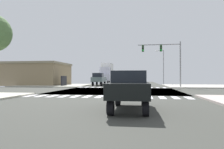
{
  "coord_description": "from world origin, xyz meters",
  "views": [
    {
      "loc": [
        2.46,
        -23.04,
        1.59
      ],
      "look_at": [
        -1.64,
        6.74,
        1.99
      ],
      "focal_mm": 31.55,
      "sensor_mm": 36.0,
      "label": 1
    }
  ],
  "objects_px": {
    "street_lamp": "(162,64)",
    "suv_trailing_1": "(111,78)",
    "bank_building": "(30,74)",
    "sedan_middle_4": "(114,79)",
    "pickup_nearside_1": "(99,79)",
    "traffic_signal_mast": "(164,54)",
    "box_truck_leading_1": "(107,73)",
    "sedan_crossing_2": "(130,87)"
  },
  "relations": [
    {
      "from": "street_lamp",
      "to": "bank_building",
      "type": "xyz_separation_m",
      "value": [
        -26.53,
        -7.09,
        -2.3
      ]
    },
    {
      "from": "bank_building",
      "to": "sedan_crossing_2",
      "type": "xyz_separation_m",
      "value": [
        21.06,
        -26.99,
        -1.1
      ]
    },
    {
      "from": "street_lamp",
      "to": "sedan_crossing_2",
      "type": "bearing_deg",
      "value": -99.12
    },
    {
      "from": "street_lamp",
      "to": "sedan_crossing_2",
      "type": "relative_size",
      "value": 1.74
    },
    {
      "from": "sedan_crossing_2",
      "to": "suv_trailing_1",
      "type": "xyz_separation_m",
      "value": [
        -7.0,
        43.01,
        0.28
      ]
    },
    {
      "from": "traffic_signal_mast",
      "to": "box_truck_leading_1",
      "type": "distance_m",
      "value": 18.61
    },
    {
      "from": "traffic_signal_mast",
      "to": "pickup_nearside_1",
      "type": "xyz_separation_m",
      "value": [
        -11.24,
        5.4,
        -3.85
      ]
    },
    {
      "from": "street_lamp",
      "to": "suv_trailing_1",
      "type": "height_order",
      "value": "street_lamp"
    },
    {
      "from": "sedan_crossing_2",
      "to": "suv_trailing_1",
      "type": "height_order",
      "value": "suv_trailing_1"
    },
    {
      "from": "street_lamp",
      "to": "bank_building",
      "type": "bearing_deg",
      "value": -165.04
    },
    {
      "from": "pickup_nearside_1",
      "to": "street_lamp",
      "type": "bearing_deg",
      "value": -148.9
    },
    {
      "from": "pickup_nearside_1",
      "to": "sedan_middle_4",
      "type": "relative_size",
      "value": 1.19
    },
    {
      "from": "suv_trailing_1",
      "to": "bank_building",
      "type": "bearing_deg",
      "value": 48.75
    },
    {
      "from": "traffic_signal_mast",
      "to": "pickup_nearside_1",
      "type": "height_order",
      "value": "traffic_signal_mast"
    },
    {
      "from": "street_lamp",
      "to": "pickup_nearside_1",
      "type": "relative_size",
      "value": 1.47
    },
    {
      "from": "bank_building",
      "to": "sedan_middle_4",
      "type": "distance_m",
      "value": 27.09
    },
    {
      "from": "traffic_signal_mast",
      "to": "sedan_middle_4",
      "type": "bearing_deg",
      "value": 111.2
    },
    {
      "from": "street_lamp",
      "to": "sedan_middle_4",
      "type": "bearing_deg",
      "value": 127.85
    },
    {
      "from": "bank_building",
      "to": "suv_trailing_1",
      "type": "bearing_deg",
      "value": 48.75
    },
    {
      "from": "street_lamp",
      "to": "pickup_nearside_1",
      "type": "bearing_deg",
      "value": -148.9
    },
    {
      "from": "bank_building",
      "to": "suv_trailing_1",
      "type": "distance_m",
      "value": 21.33
    },
    {
      "from": "box_truck_leading_1",
      "to": "traffic_signal_mast",
      "type": "bearing_deg",
      "value": 127.58
    },
    {
      "from": "traffic_signal_mast",
      "to": "sedan_middle_4",
      "type": "xyz_separation_m",
      "value": [
        -11.24,
        28.97,
        -4.03
      ]
    },
    {
      "from": "street_lamp",
      "to": "pickup_nearside_1",
      "type": "distance_m",
      "value": 14.91
    },
    {
      "from": "suv_trailing_1",
      "to": "sedan_middle_4",
      "type": "xyz_separation_m",
      "value": [
        0.0,
        7.1,
        -0.28
      ]
    },
    {
      "from": "traffic_signal_mast",
      "to": "bank_building",
      "type": "bearing_deg",
      "value": 167.0
    },
    {
      "from": "street_lamp",
      "to": "box_truck_leading_1",
      "type": "xyz_separation_m",
      "value": [
        -12.47,
        1.68,
        -1.95
      ]
    },
    {
      "from": "sedan_crossing_2",
      "to": "suv_trailing_1",
      "type": "distance_m",
      "value": 43.58
    },
    {
      "from": "street_lamp",
      "to": "sedan_middle_4",
      "type": "xyz_separation_m",
      "value": [
        -12.47,
        16.05,
        -3.39
      ]
    },
    {
      "from": "traffic_signal_mast",
      "to": "sedan_crossing_2",
      "type": "xyz_separation_m",
      "value": [
        -4.24,
        -21.15,
        -4.03
      ]
    },
    {
      "from": "traffic_signal_mast",
      "to": "suv_trailing_1",
      "type": "height_order",
      "value": "traffic_signal_mast"
    },
    {
      "from": "traffic_signal_mast",
      "to": "pickup_nearside_1",
      "type": "distance_m",
      "value": 13.05
    },
    {
      "from": "traffic_signal_mast",
      "to": "street_lamp",
      "type": "height_order",
      "value": "street_lamp"
    },
    {
      "from": "traffic_signal_mast",
      "to": "suv_trailing_1",
      "type": "bearing_deg",
      "value": 117.2
    },
    {
      "from": "pickup_nearside_1",
      "to": "suv_trailing_1",
      "type": "height_order",
      "value": "pickup_nearside_1"
    },
    {
      "from": "traffic_signal_mast",
      "to": "sedan_middle_4",
      "type": "relative_size",
      "value": 1.62
    },
    {
      "from": "sedan_crossing_2",
      "to": "sedan_middle_4",
      "type": "xyz_separation_m",
      "value": [
        -7.0,
        50.12,
        0.0
      ]
    },
    {
      "from": "bank_building",
      "to": "suv_trailing_1",
      "type": "xyz_separation_m",
      "value": [
        14.06,
        16.03,
        -0.82
      ]
    },
    {
      "from": "bank_building",
      "to": "pickup_nearside_1",
      "type": "height_order",
      "value": "bank_building"
    },
    {
      "from": "pickup_nearside_1",
      "to": "box_truck_leading_1",
      "type": "distance_m",
      "value": 9.29
    },
    {
      "from": "street_lamp",
      "to": "box_truck_leading_1",
      "type": "relative_size",
      "value": 1.04
    },
    {
      "from": "box_truck_leading_1",
      "to": "suv_trailing_1",
      "type": "bearing_deg",
      "value": -90.0
    }
  ]
}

